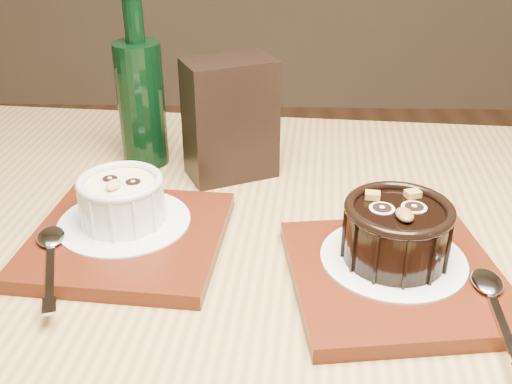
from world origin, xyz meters
TOP-DOWN VIEW (x-y plane):
  - table at (0.03, 0.02)m, footprint 1.26×0.89m
  - tray_left at (-0.12, 0.07)m, footprint 0.20×0.20m
  - doily_left at (-0.13, 0.09)m, footprint 0.13×0.13m
  - ramekin_white at (-0.13, 0.09)m, footprint 0.08×0.08m
  - spoon_left at (-0.18, 0.02)m, footprint 0.07×0.14m
  - tray_right at (0.12, 0.01)m, footprint 0.20×0.20m
  - doily_right at (0.12, 0.03)m, footprint 0.13×0.13m
  - ramekin_dark at (0.12, 0.03)m, footprint 0.10×0.10m
  - spoon_right at (0.19, -0.04)m, footprint 0.04×0.14m
  - condiment_stand at (-0.04, 0.23)m, footprint 0.12×0.10m
  - green_bottle at (-0.14, 0.26)m, footprint 0.06×0.06m

SIDE VIEW (x-z plane):
  - table at x=0.03m, z-range 0.28..1.03m
  - tray_left at x=-0.12m, z-range 0.75..0.76m
  - tray_right at x=0.12m, z-range 0.75..0.76m
  - doily_left at x=-0.13m, z-range 0.77..0.77m
  - doily_right at x=0.12m, z-range 0.77..0.77m
  - spoon_left at x=-0.18m, z-range 0.77..0.77m
  - spoon_right at x=0.19m, z-range 0.77..0.77m
  - ramekin_white at x=-0.13m, z-range 0.77..0.82m
  - ramekin_dark at x=0.12m, z-range 0.77..0.82m
  - condiment_stand at x=-0.04m, z-range 0.75..0.89m
  - green_bottle at x=-0.14m, z-range 0.73..0.94m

